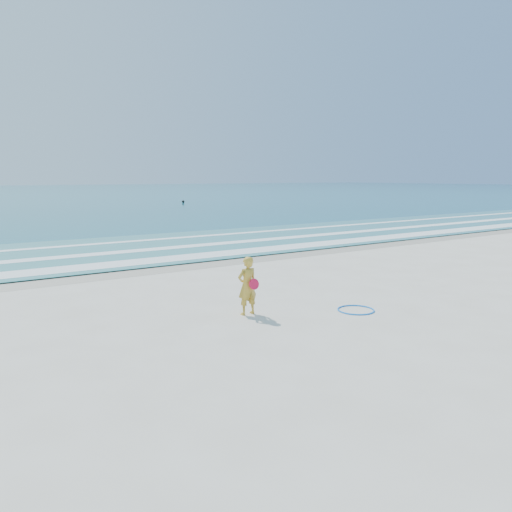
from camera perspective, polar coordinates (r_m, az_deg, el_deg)
ground at (r=12.09m, az=10.68°, el=-7.18°), size 400.00×400.00×0.00m
wet_sand at (r=19.35m, az=-8.43°, el=-1.00°), size 400.00×2.40×0.00m
shallow at (r=23.89m, az=-13.68°, el=0.86°), size 400.00×10.00×0.01m
foam_near at (r=20.50m, az=-10.02°, el=-0.33°), size 400.00×1.40×0.01m
foam_mid at (r=23.15m, az=-12.98°, el=0.65°), size 400.00×0.90×0.01m
foam_far at (r=26.23m, az=-15.61°, el=1.51°), size 400.00×0.60×0.01m
hoop at (r=12.93m, az=11.35°, el=-6.05°), size 1.17×1.17×0.03m
buoy at (r=64.28m, az=-8.33°, el=6.18°), size 0.34×0.34×0.34m
woman at (r=12.17m, az=-1.00°, el=-3.41°), size 0.53×0.40×1.44m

